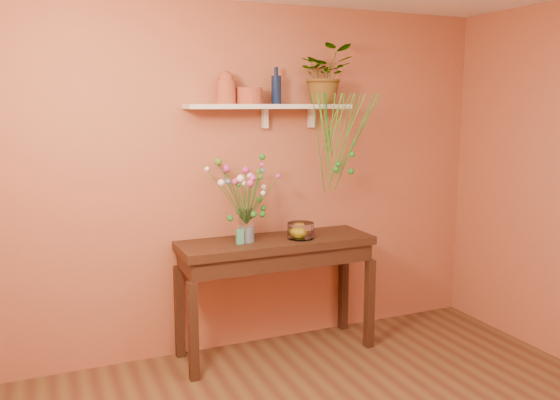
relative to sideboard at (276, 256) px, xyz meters
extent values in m
cube|color=#B05B3D|center=(-0.05, 0.26, 0.57)|extent=(4.00, 0.04, 2.70)
cube|color=#3A2112|center=(0.00, 0.00, 0.10)|extent=(1.51, 0.48, 0.06)
cube|color=#3A2112|center=(0.00, 0.00, 0.00)|extent=(1.45, 0.45, 0.13)
cube|color=#3A2112|center=(-0.72, -0.21, -0.42)|extent=(0.06, 0.06, 0.72)
cube|color=#3A2112|center=(0.72, -0.21, -0.42)|extent=(0.06, 0.06, 0.72)
cube|color=#3A2112|center=(-0.72, 0.21, -0.42)|extent=(0.06, 0.06, 0.72)
cube|color=#3A2112|center=(0.72, 0.21, -0.42)|extent=(0.06, 0.06, 0.72)
cube|color=white|center=(0.00, 0.13, 1.14)|extent=(1.30, 0.24, 0.04)
cube|color=white|center=(0.00, 0.23, 1.05)|extent=(0.04, 0.05, 0.15)
cube|color=white|center=(0.40, 0.23, 1.05)|extent=(0.04, 0.05, 0.15)
cylinder|color=#B14F35|center=(-0.34, 0.13, 1.24)|extent=(0.16, 0.16, 0.17)
sphere|color=#B14F35|center=(-0.34, 0.13, 1.34)|extent=(0.11, 0.11, 0.11)
cylinder|color=#B14F35|center=(-0.17, 0.12, 1.22)|extent=(0.23, 0.23, 0.12)
cylinder|color=#0D1A3C|center=(0.06, 0.15, 1.26)|extent=(0.08, 0.08, 0.21)
cylinder|color=#0D1A3C|center=(0.06, 0.15, 1.40)|extent=(0.03, 0.03, 0.06)
imported|color=#227724|center=(0.46, 0.10, 1.38)|extent=(0.49, 0.45, 0.45)
cylinder|color=#227724|center=(0.60, -0.12, 0.86)|extent=(0.17, 0.28, 0.75)
cylinder|color=green|center=(0.44, -0.04, 0.91)|extent=(0.03, 0.18, 0.65)
cylinder|color=green|center=(0.50, -0.06, 1.05)|extent=(0.15, 0.10, 0.37)
cylinder|color=#227724|center=(0.33, -0.06, 0.85)|extent=(0.21, 0.18, 0.77)
cylinder|color=green|center=(0.39, -0.06, 1.01)|extent=(0.16, 0.13, 0.46)
cylinder|color=green|center=(0.43, -0.11, 0.95)|extent=(0.04, 0.25, 0.57)
cylinder|color=#227724|center=(0.52, -0.11, 0.87)|extent=(0.09, 0.34, 0.74)
cylinder|color=green|center=(0.36, -0.07, 1.01)|extent=(0.17, 0.14, 0.46)
cylinder|color=green|center=(0.67, -0.03, 0.91)|extent=(0.28, 0.20, 0.66)
cylinder|color=#227724|center=(0.64, -0.12, 0.93)|extent=(0.19, 0.29, 0.63)
cylinder|color=green|center=(0.39, -0.05, 0.86)|extent=(0.21, 0.14, 0.76)
cylinder|color=green|center=(0.49, -0.08, 0.96)|extent=(0.01, 0.16, 0.56)
cylinder|color=#227724|center=(0.41, -0.05, 0.99)|extent=(0.17, 0.18, 0.49)
cylinder|color=green|center=(0.56, -0.04, 1.02)|extent=(0.06, 0.16, 0.44)
cylinder|color=green|center=(0.58, -0.04, 0.92)|extent=(0.05, 0.17, 0.64)
cylinder|color=#227724|center=(0.42, -0.01, 0.97)|extent=(0.07, 0.09, 0.53)
cylinder|color=green|center=(0.44, -0.07, 1.03)|extent=(0.06, 0.22, 0.43)
cylinder|color=green|center=(0.56, -0.07, 0.90)|extent=(0.22, 0.19, 0.68)
cylinder|color=#227724|center=(0.43, 0.00, 1.06)|extent=(0.08, 0.03, 0.36)
sphere|color=#227724|center=(0.60, -0.09, 0.64)|extent=(0.05, 0.05, 0.05)
sphere|color=#227724|center=(0.60, -0.09, 0.77)|extent=(0.05, 0.05, 0.05)
sphere|color=#227724|center=(0.50, -0.06, 0.69)|extent=(0.05, 0.05, 0.05)
sphere|color=#227724|center=(0.47, -0.08, 0.66)|extent=(0.05, 0.05, 0.05)
cylinder|color=white|center=(-0.24, 0.01, 0.26)|extent=(0.12, 0.12, 0.25)
cylinder|color=silver|center=(-0.24, 0.01, 0.19)|extent=(0.11, 0.11, 0.12)
cylinder|color=#386B28|center=(-0.26, -0.10, 0.44)|extent=(0.05, 0.22, 0.34)
sphere|color=#C13891|center=(-0.28, -0.21, 0.61)|extent=(0.05, 0.05, 0.05)
cylinder|color=#386B28|center=(-0.21, -0.08, 0.40)|extent=(0.07, 0.18, 0.25)
sphere|color=white|center=(-0.17, -0.16, 0.52)|extent=(0.04, 0.04, 0.04)
cylinder|color=#386B28|center=(-0.21, -0.08, 0.50)|extent=(0.07, 0.17, 0.46)
sphere|color=#C13891|center=(-0.18, -0.16, 0.73)|extent=(0.04, 0.04, 0.04)
cylinder|color=#386B28|center=(-0.19, -0.02, 0.52)|extent=(0.11, 0.07, 0.50)
sphere|color=#227724|center=(-0.13, -0.05, 0.77)|extent=(0.05, 0.05, 0.05)
cylinder|color=#386B28|center=(-0.19, -0.02, 0.45)|extent=(0.10, 0.05, 0.35)
sphere|color=#588D2D|center=(-0.15, -0.04, 0.63)|extent=(0.05, 0.05, 0.05)
cylinder|color=#386B28|center=(-0.12, -0.03, 0.45)|extent=(0.24, 0.07, 0.36)
sphere|color=#C13891|center=(-0.01, -0.06, 0.63)|extent=(0.04, 0.04, 0.04)
cylinder|color=#386B28|center=(-0.18, 0.02, 0.46)|extent=(0.12, 0.04, 0.38)
sphere|color=#588D2D|center=(-0.12, 0.04, 0.65)|extent=(0.05, 0.05, 0.05)
cylinder|color=#386B28|center=(-0.16, 0.03, 0.40)|extent=(0.16, 0.05, 0.26)
sphere|color=white|center=(-0.08, 0.05, 0.53)|extent=(0.04, 0.04, 0.04)
cylinder|color=#386B28|center=(-0.15, 0.07, 0.46)|extent=(0.19, 0.15, 0.38)
sphere|color=#5A80CE|center=(-0.05, 0.14, 0.65)|extent=(0.04, 0.04, 0.04)
cylinder|color=#386B28|center=(-0.21, 0.04, 0.45)|extent=(0.06, 0.08, 0.35)
sphere|color=white|center=(-0.18, 0.08, 0.62)|extent=(0.04, 0.04, 0.04)
cylinder|color=#386B28|center=(-0.22, 0.05, 0.47)|extent=(0.04, 0.10, 0.39)
sphere|color=#C13891|center=(-0.21, 0.10, 0.66)|extent=(0.06, 0.06, 0.06)
cylinder|color=#386B28|center=(-0.23, 0.05, 0.42)|extent=(0.02, 0.10, 0.29)
sphere|color=white|center=(-0.23, 0.10, 0.56)|extent=(0.04, 0.04, 0.04)
cylinder|color=#386B28|center=(-0.28, 0.13, 0.46)|extent=(0.09, 0.26, 0.38)
sphere|color=#C13891|center=(-0.33, 0.26, 0.65)|extent=(0.04, 0.04, 0.04)
cylinder|color=#386B28|center=(-0.25, 0.06, 0.41)|extent=(0.03, 0.11, 0.28)
sphere|color=#227724|center=(-0.27, 0.11, 0.55)|extent=(0.04, 0.04, 0.04)
cylinder|color=#386B28|center=(-0.32, 0.10, 0.49)|extent=(0.15, 0.20, 0.44)
sphere|color=#588D2D|center=(-0.39, 0.20, 0.71)|extent=(0.04, 0.04, 0.04)
cylinder|color=#386B28|center=(-0.30, 0.04, 0.48)|extent=(0.14, 0.07, 0.41)
sphere|color=#C13891|center=(-0.37, 0.07, 0.69)|extent=(0.06, 0.06, 0.06)
cylinder|color=#386B28|center=(-0.34, 0.03, 0.51)|extent=(0.21, 0.05, 0.47)
sphere|color=#588D2D|center=(-0.44, 0.05, 0.74)|extent=(0.06, 0.06, 0.06)
cylinder|color=#386B28|center=(-0.37, 0.05, 0.48)|extent=(0.28, 0.10, 0.42)
sphere|color=white|center=(-0.51, 0.09, 0.69)|extent=(0.04, 0.04, 0.04)
cylinder|color=#386B28|center=(-0.32, -0.01, 0.44)|extent=(0.16, 0.04, 0.33)
sphere|color=#5A80CE|center=(-0.39, -0.03, 0.60)|extent=(0.04, 0.04, 0.04)
cylinder|color=#386B28|center=(-0.35, -0.04, 0.44)|extent=(0.22, 0.09, 0.33)
sphere|color=white|center=(-0.46, -0.08, 0.60)|extent=(0.05, 0.05, 0.05)
cylinder|color=#386B28|center=(-0.29, -0.03, 0.44)|extent=(0.11, 0.09, 0.33)
sphere|color=#C13891|center=(-0.35, -0.07, 0.61)|extent=(0.05, 0.05, 0.05)
cylinder|color=#386B28|center=(-0.28, -0.06, 0.45)|extent=(0.09, 0.13, 0.36)
sphere|color=white|center=(-0.33, -0.12, 0.63)|extent=(0.06, 0.06, 0.06)
cylinder|color=#386B28|center=(-0.25, -0.09, 0.46)|extent=(0.02, 0.19, 0.37)
sphere|color=#C13891|center=(-0.26, -0.18, 0.64)|extent=(0.05, 0.05, 0.05)
sphere|color=#227724|center=(-0.15, -0.05, 0.46)|extent=(0.05, 0.05, 0.05)
sphere|color=#227724|center=(-0.12, -0.03, 0.34)|extent=(0.05, 0.05, 0.05)
sphere|color=#227724|center=(-0.23, -0.12, 0.36)|extent=(0.05, 0.05, 0.05)
sphere|color=#227724|center=(-0.10, 0.01, 0.38)|extent=(0.05, 0.05, 0.05)
sphere|color=#227724|center=(-0.39, -0.06, 0.34)|extent=(0.05, 0.05, 0.05)
sphere|color=#227724|center=(-0.26, 0.12, 0.34)|extent=(0.05, 0.05, 0.05)
cylinder|color=white|center=(0.18, -0.06, 0.19)|extent=(0.20, 0.20, 0.12)
cylinder|color=white|center=(0.18, -0.06, 0.14)|extent=(0.20, 0.20, 0.01)
sphere|color=yellow|center=(0.17, -0.04, 0.18)|extent=(0.09, 0.09, 0.09)
cube|color=teal|center=(-0.31, -0.04, 0.19)|extent=(0.06, 0.04, 0.11)
camera|label=1|loc=(-1.66, -3.95, 1.15)|focal=36.74mm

